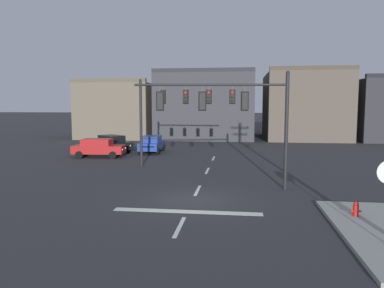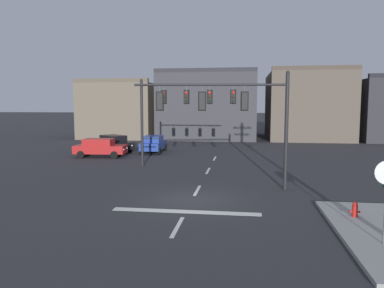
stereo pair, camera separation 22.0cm
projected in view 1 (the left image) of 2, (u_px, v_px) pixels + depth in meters
ground_plane at (193, 200)px, 17.82m from camera, size 400.00×400.00×0.00m
stop_bar_paint at (187, 212)px, 15.85m from camera, size 6.40×0.50×0.01m
lane_centreline at (198, 190)px, 19.79m from camera, size 0.16×26.40×0.01m
signal_mast_near_side at (235, 110)px, 19.62m from camera, size 8.10×1.10×6.33m
signal_mast_far_side at (177, 104)px, 26.76m from camera, size 7.78×0.39×6.43m
car_lot_nearside at (112, 143)px, 35.93m from camera, size 4.56×4.16×1.61m
car_lot_middle at (152, 144)px, 35.47m from camera, size 2.05×4.51×1.61m
car_lot_farside at (98, 147)px, 32.26m from camera, size 4.55×2.16×1.61m
fire_hydrant at (356, 212)px, 14.69m from camera, size 0.40×0.30×0.75m
building_row at (252, 108)px, 51.03m from camera, size 45.53×13.75×9.15m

